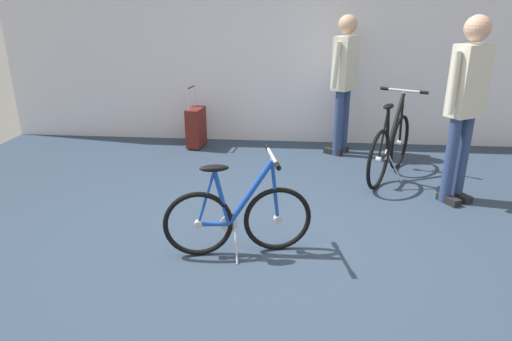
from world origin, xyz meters
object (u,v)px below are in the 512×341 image
(folding_bike_foreground, at_px, (238,216))
(visitor_browsing, at_px, (344,76))
(rolling_suitcase, at_px, (196,127))
(display_bike_left, at_px, (390,147))
(visitor_near_wall, at_px, (466,99))

(folding_bike_foreground, bearing_deg, visitor_browsing, 69.02)
(folding_bike_foreground, height_order, rolling_suitcase, rolling_suitcase)
(visitor_browsing, xyz_separation_m, rolling_suitcase, (-1.93, 0.11, -0.72))
(display_bike_left, xyz_separation_m, visitor_browsing, (-0.47, 0.84, 0.64))
(visitor_near_wall, bearing_deg, visitor_browsing, 125.09)
(folding_bike_foreground, relative_size, visitor_near_wall, 0.64)
(folding_bike_foreground, distance_m, visitor_near_wall, 2.44)
(folding_bike_foreground, relative_size, visitor_browsing, 0.66)
(folding_bike_foreground, distance_m, display_bike_left, 2.31)
(folding_bike_foreground, bearing_deg, display_bike_left, 50.31)
(display_bike_left, bearing_deg, rolling_suitcase, 158.33)
(visitor_near_wall, height_order, rolling_suitcase, visitor_near_wall)
(visitor_browsing, bearing_deg, rolling_suitcase, 176.82)
(visitor_near_wall, relative_size, visitor_browsing, 1.02)
(visitor_browsing, height_order, rolling_suitcase, visitor_browsing)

